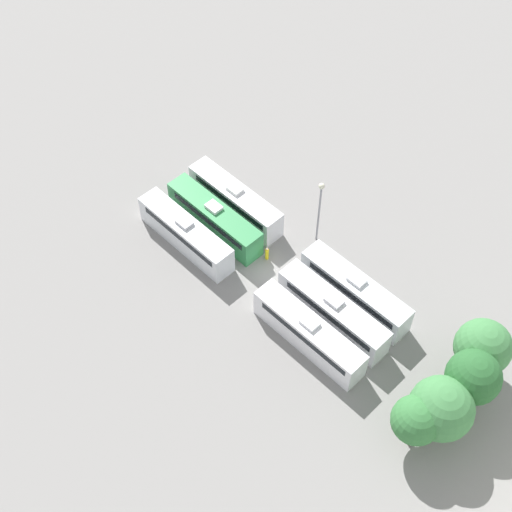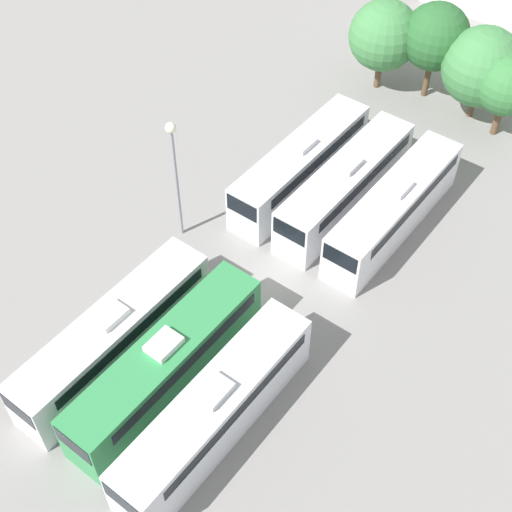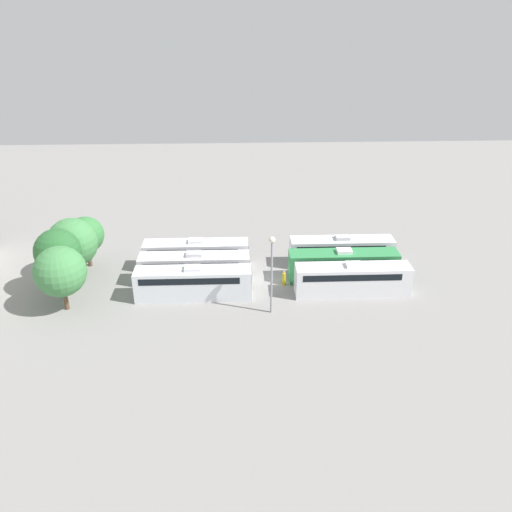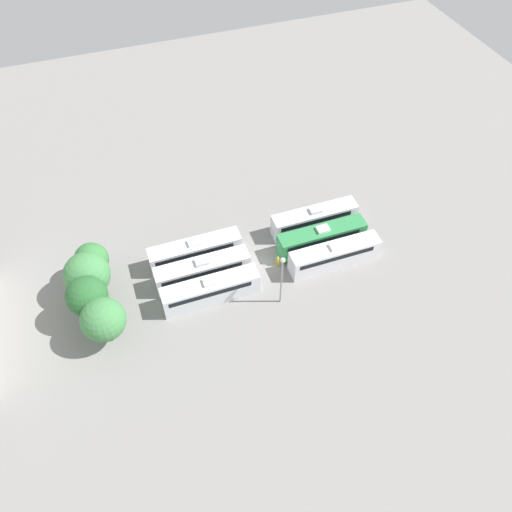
% 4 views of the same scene
% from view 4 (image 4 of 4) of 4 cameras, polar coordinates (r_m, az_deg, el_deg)
% --- Properties ---
extents(ground_plane, '(124.46, 124.46, 0.00)m').
position_cam_4_polar(ground_plane, '(64.45, 1.00, -0.62)').
color(ground_plane, gray).
extents(bus_0, '(2.46, 11.80, 3.54)m').
position_cam_4_polar(bus_0, '(63.64, 8.94, 0.15)').
color(bus_0, silver).
rests_on(bus_0, ground_plane).
extents(bus_1, '(2.46, 11.80, 3.54)m').
position_cam_4_polar(bus_1, '(65.36, 7.49, 2.10)').
color(bus_1, '#338C4C').
rests_on(bus_1, ground_plane).
extents(bus_2, '(2.46, 11.80, 3.54)m').
position_cam_4_polar(bus_2, '(67.61, 6.67, 4.24)').
color(bus_2, silver).
rests_on(bus_2, ground_plane).
extents(bus_3, '(2.46, 11.80, 3.54)m').
position_cam_4_polar(bus_3, '(59.69, -5.23, -3.88)').
color(bus_3, silver).
rests_on(bus_3, ground_plane).
extents(bus_4, '(2.46, 11.80, 3.54)m').
position_cam_4_polar(bus_4, '(61.63, -6.14, -1.62)').
color(bus_4, silver).
rests_on(bus_4, ground_plane).
extents(bus_5, '(2.46, 11.80, 3.54)m').
position_cam_4_polar(bus_5, '(63.73, -6.97, 0.56)').
color(bus_5, white).
rests_on(bus_5, ground_plane).
extents(worker_person, '(0.36, 0.36, 1.63)m').
position_cam_4_polar(worker_person, '(63.54, 2.49, -0.59)').
color(worker_person, gold).
rests_on(worker_person, ground_plane).
extents(light_pole, '(0.60, 0.60, 8.07)m').
position_cam_4_polar(light_pole, '(56.33, 2.97, -1.99)').
color(light_pole, gray).
rests_on(light_pole, ground_plane).
extents(tree_0, '(4.95, 4.95, 6.65)m').
position_cam_4_polar(tree_0, '(56.64, -17.06, -6.96)').
color(tree_0, brown).
rests_on(tree_0, ground_plane).
extents(tree_1, '(4.65, 4.65, 7.04)m').
position_cam_4_polar(tree_1, '(58.36, -18.75, -4.37)').
color(tree_1, brown).
rests_on(tree_1, ground_plane).
extents(tree_2, '(5.38, 5.38, 6.65)m').
position_cam_4_polar(tree_2, '(61.29, -18.75, -2.03)').
color(tree_2, brown).
rests_on(tree_2, ground_plane).
extents(tree_3, '(4.09, 4.09, 5.95)m').
position_cam_4_polar(tree_3, '(62.73, -18.27, -0.38)').
color(tree_3, brown).
rests_on(tree_3, ground_plane).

